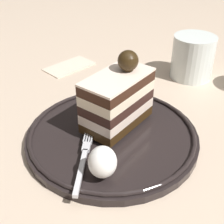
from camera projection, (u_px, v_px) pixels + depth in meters
ground_plane at (132, 134)px, 0.44m from camera, size 2.40×2.40×0.00m
dessert_plate at (112, 135)px, 0.42m from camera, size 0.24×0.24×0.02m
cake_slice at (117, 100)px, 0.41m from camera, size 0.09×0.12×0.10m
whipped_cream_dollop at (102, 162)px, 0.34m from camera, size 0.03×0.03×0.04m
fork at (84, 156)px, 0.37m from camera, size 0.03×0.12×0.00m
drink_glass_far at (192, 59)px, 0.57m from camera, size 0.08×0.08×0.08m
folded_napkin at (69, 66)px, 0.63m from camera, size 0.10×0.11×0.00m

